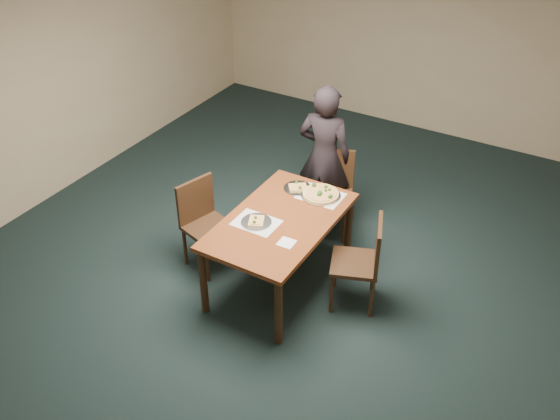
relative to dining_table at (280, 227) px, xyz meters
The scene contains 13 objects.
ground 0.69m from the dining_table, 120.68° to the right, with size 8.00×8.00×0.00m, color black.
room_shell 1.10m from the dining_table, 120.68° to the right, with size 8.00×8.00×8.00m.
dining_table is the anchor object (origin of this frame).
chair_far 1.07m from the dining_table, 89.45° to the left, with size 0.53×0.53×0.91m.
chair_left 0.83m from the dining_table, behind, with size 0.52×0.52×0.91m.
chair_right 0.81m from the dining_table, ahead, with size 0.54×0.54×0.91m.
diner 1.17m from the dining_table, 96.66° to the left, with size 0.58×0.38×1.59m, color black.
placemat_main 0.56m from the dining_table, 74.97° to the left, with size 0.42×0.32×0.00m, color white.
placemat_near 0.24m from the dining_table, 134.73° to the right, with size 0.40×0.30×0.00m, color white.
pizza_pan 0.56m from the dining_table, 74.84° to the left, with size 0.38×0.38×0.07m.
slice_plate_near 0.25m from the dining_table, 134.65° to the right, with size 0.28×0.28×0.05m.
slice_plate_far 0.55m from the dining_table, 101.51° to the left, with size 0.28×0.28×0.06m.
napkin 0.38m from the dining_table, 50.74° to the right, with size 0.14×0.14×0.01m, color white.
Camera 1 is at (2.43, -3.82, 4.03)m, focal length 40.00 mm.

